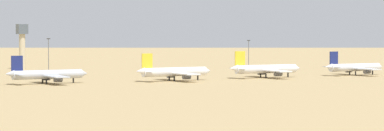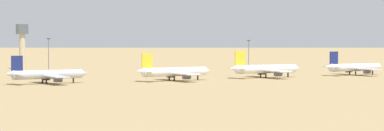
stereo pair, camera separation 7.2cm
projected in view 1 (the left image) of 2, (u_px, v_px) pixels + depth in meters
ground at (156, 79)px, 379.53m from camera, size 4000.00×4000.00×0.00m
ridge_center at (138, 5)px, 1499.86m from camera, size 414.25×367.50×118.60m
parked_jet_navy_2 at (47, 75)px, 348.91m from camera, size 33.42×28.00×11.06m
parked_jet_yellow_3 at (174, 72)px, 368.00m from camera, size 34.38×28.83×11.37m
parked_jet_yellow_4 at (265, 69)px, 390.92m from camera, size 35.33×29.62×11.69m
parked_jet_navy_5 at (354, 67)px, 412.85m from camera, size 33.26×27.88×11.01m
control_tower at (22, 42)px, 474.44m from camera, size 5.20×5.20×23.61m
light_pole_west at (249, 50)px, 528.03m from camera, size 1.80×0.50×14.60m
light_pole_mid at (49, 52)px, 462.60m from camera, size 1.80×0.50×16.34m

